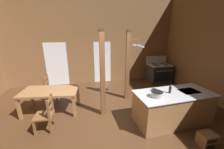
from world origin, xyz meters
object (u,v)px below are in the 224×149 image
(dining_table, at_px, (50,93))
(ladderback_chair_near_window, at_px, (46,115))
(step_stool, at_px, (207,138))
(stockpot_on_counter, at_px, (157,94))
(kitchen_island, at_px, (172,107))
(bottle_tall_on_counter, at_px, (170,90))
(stove_range, at_px, (159,73))
(ladderback_chair_by_post, at_px, (51,88))
(mixing_bowl_on_counter, at_px, (154,90))

(dining_table, bearing_deg, ladderback_chair_near_window, -86.28)
(step_stool, distance_m, stockpot_on_counter, 1.44)
(kitchen_island, height_order, step_stool, kitchen_island)
(stockpot_on_counter, bearing_deg, bottle_tall_on_counter, 17.02)
(step_stool, height_order, ladderback_chair_near_window, ladderback_chair_near_window)
(dining_table, bearing_deg, kitchen_island, -20.30)
(stove_range, height_order, dining_table, stove_range)
(stove_range, relative_size, ladderback_chair_near_window, 1.39)
(step_stool, relative_size, stockpot_on_counter, 1.00)
(ladderback_chair_by_post, bearing_deg, stove_range, 9.51)
(mixing_bowl_on_counter, relative_size, bottle_tall_on_counter, 0.64)
(ladderback_chair_near_window, bearing_deg, step_stool, -19.65)
(stockpot_on_counter, bearing_deg, mixing_bowl_on_counter, 70.26)
(stove_range, height_order, ladderback_chair_near_window, stove_range)
(ladderback_chair_near_window, xyz_separation_m, mixing_bowl_on_counter, (2.94, -0.14, 0.48))
(ladderback_chair_by_post, bearing_deg, ladderback_chair_near_window, -82.10)
(ladderback_chair_by_post, relative_size, bottle_tall_on_counter, 3.73)
(step_stool, bearing_deg, stockpot_on_counter, 136.63)
(kitchen_island, distance_m, stove_range, 3.35)
(kitchen_island, xyz_separation_m, dining_table, (-3.49, 1.29, 0.20))
(dining_table, bearing_deg, step_stool, -30.92)
(stove_range, xyz_separation_m, bottle_tall_on_counter, (-1.52, -3.04, 0.52))
(dining_table, height_order, bottle_tall_on_counter, bottle_tall_on_counter)
(stove_range, height_order, step_stool, stove_range)
(stove_range, bearing_deg, kitchen_island, -114.21)
(ladderback_chair_near_window, relative_size, ladderback_chair_by_post, 1.00)
(stove_range, height_order, mixing_bowl_on_counter, stove_range)
(ladderback_chair_by_post, distance_m, mixing_bowl_on_counter, 3.79)
(stove_range, relative_size, bottle_tall_on_counter, 5.19)
(dining_table, relative_size, ladderback_chair_near_window, 1.89)
(stockpot_on_counter, height_order, mixing_bowl_on_counter, stockpot_on_counter)
(step_stool, bearing_deg, dining_table, 149.08)
(kitchen_island, distance_m, ladderback_chair_by_post, 4.30)
(stove_range, bearing_deg, ladderback_chair_by_post, -170.49)
(ladderback_chair_by_post, xyz_separation_m, stockpot_on_counter, (3.07, -2.34, 0.53))
(kitchen_island, relative_size, ladderback_chair_by_post, 2.33)
(dining_table, xyz_separation_m, ladderback_chair_near_window, (0.06, -0.93, -0.20))
(bottle_tall_on_counter, bearing_deg, step_stool, -67.52)
(ladderback_chair_by_post, bearing_deg, step_stool, -38.74)
(stove_range, bearing_deg, bottle_tall_on_counter, -116.56)
(ladderback_chair_near_window, bearing_deg, dining_table, 93.72)
(dining_table, relative_size, stockpot_on_counter, 4.99)
(stockpot_on_counter, bearing_deg, dining_table, 153.72)
(ladderback_chair_near_window, bearing_deg, stove_range, 29.28)
(bottle_tall_on_counter, bearing_deg, ladderback_chair_by_post, 148.23)
(kitchen_island, relative_size, stove_range, 1.67)
(step_stool, height_order, bottle_tall_on_counter, bottle_tall_on_counter)
(ladderback_chair_near_window, xyz_separation_m, ladderback_chair_by_post, (-0.26, 1.85, 0.00))
(bottle_tall_on_counter, bearing_deg, ladderback_chair_near_window, 173.98)
(stove_range, distance_m, dining_table, 5.18)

